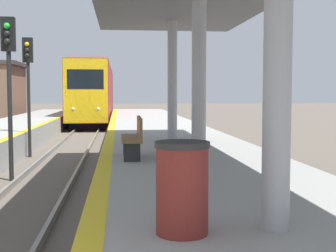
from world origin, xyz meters
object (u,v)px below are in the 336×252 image
at_px(train, 95,93).
at_px(bench, 134,136).
at_px(signal_far, 28,74).
at_px(signal_mid, 9,67).
at_px(trash_bin, 182,188).

height_order(train, bench, train).
bearing_deg(signal_far, signal_mid, -85.37).
distance_m(train, trash_bin, 34.67).
bearing_deg(bench, signal_mid, 143.40).
relative_size(trash_bin, bench, 0.63).
height_order(train, signal_far, train).
bearing_deg(signal_mid, trash_bin, -66.46).
bearing_deg(trash_bin, train, 94.31).
distance_m(signal_far, bench, 8.19).
distance_m(train, signal_mid, 26.40).
relative_size(train, trash_bin, 23.31).
height_order(signal_mid, signal_far, same).
relative_size(train, bench, 14.72).
xyz_separation_m(train, signal_far, (-1.34, -21.65, 0.69)).
xyz_separation_m(trash_bin, bench, (-0.31, 5.76, -0.00)).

